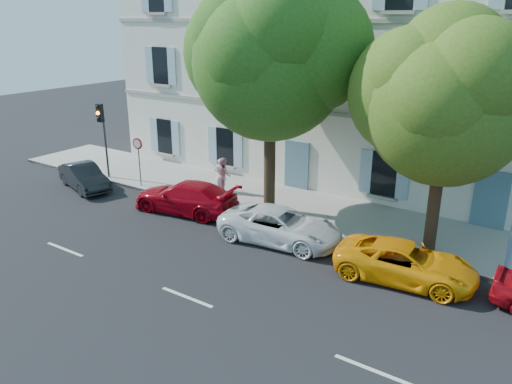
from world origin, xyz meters
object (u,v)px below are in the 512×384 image
Objects in this scene: car_dark_sedan at (84,177)px; car_red_coupe at (186,197)px; tree_right at (446,106)px; traffic_light at (102,125)px; car_white_coupe at (280,226)px; road_sign at (138,152)px; car_yellow_supercar at (406,262)px; pedestrian_a at (220,175)px; tree_left at (271,63)px; pedestrian_b at (224,175)px.

car_red_coupe is at bearing -68.50° from car_dark_sedan.
traffic_light is at bearing -178.10° from tree_right.
traffic_light reaches higher than car_dark_sedan.
car_dark_sedan is 0.81× the size of car_white_coupe.
tree_right reaches higher than car_white_coupe.
car_dark_sedan is at bearing -172.72° from tree_right.
road_sign is at bearing -113.67° from car_red_coupe.
car_yellow_supercar is 0.55× the size of tree_right.
car_yellow_supercar is 14.17m from road_sign.
car_red_coupe is 0.59× the size of tree_right.
road_sign is 4.25m from pedestrian_a.
tree_right is 11.31m from pedestrian_a.
car_white_coupe is 1.04× the size of car_yellow_supercar.
tree_right is (5.06, 1.96, 4.74)m from car_white_coupe.
car_yellow_supercar is 1.85× the size of road_sign.
car_yellow_supercar is at bearing -5.83° from traffic_light.
car_red_coupe is 1.23× the size of traffic_light.
car_red_coupe is 4.36m from road_sign.
tree_left reaches higher than car_red_coupe.
car_dark_sedan is 2.80m from traffic_light.
car_red_coupe is at bearing -170.76° from tree_right.
tree_left is at bearing -161.42° from pedestrian_b.
car_red_coupe is at bearing 80.44° from car_yellow_supercar.
tree_right is at bearing 133.21° from pedestrian_a.
car_white_coupe is at bearing -49.43° from tree_left.
pedestrian_b is at bearing 143.76° from pedestrian_a.
car_dark_sedan is 0.98× the size of traffic_light.
car_yellow_supercar is at bearing -165.27° from pedestrian_b.
car_red_coupe is at bearing 54.13° from pedestrian_a.
car_white_coupe is 1.22× the size of traffic_light.
car_dark_sedan is 6.34m from car_red_coupe.
traffic_light is at bearing -107.33° from car_red_coupe.
pedestrian_a is (6.10, 3.24, 0.33)m from car_dark_sedan.
car_white_coupe is at bearing -158.79° from tree_right.
car_red_coupe is 2.81m from pedestrian_b.
car_white_coupe is 7.20m from tree_right.
tree_right is (16.43, 2.10, 4.77)m from car_dark_sedan.
car_red_coupe is at bearing -9.59° from traffic_light.
tree_right is 2.11× the size of traffic_light.
pedestrian_a is at bearing 173.72° from tree_right.
pedestrian_a is (-3.32, 0.82, -5.45)m from tree_left.
car_yellow_supercar is at bearing -99.26° from car_white_coupe.
car_white_coupe is at bearing 78.67° from car_red_coupe.
car_yellow_supercar is at bearing -7.07° from road_sign.
pedestrian_b is (-3.14, 0.83, -5.42)m from tree_left.
car_dark_sedan is 16.29m from car_yellow_supercar.
car_red_coupe reaches higher than car_white_coupe.
traffic_light reaches higher than pedestrian_b.
tree_left is at bearing 125.66° from pedestrian_a.
car_white_coupe is 2.81× the size of pedestrian_b.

